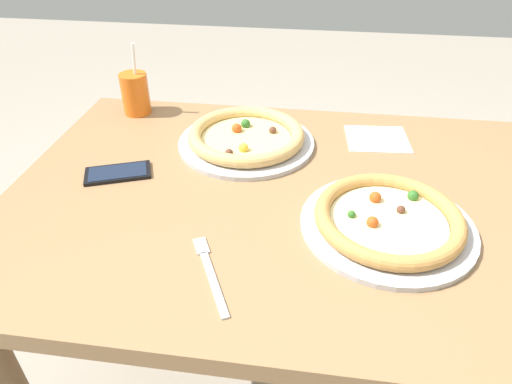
{
  "coord_description": "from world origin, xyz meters",
  "views": [
    {
      "loc": [
        0.04,
        -0.82,
        1.33
      ],
      "look_at": [
        -0.07,
        -0.05,
        0.78
      ],
      "focal_mm": 31.93,
      "sensor_mm": 36.0,
      "label": 1
    }
  ],
  "objects_px": {
    "pizza_near": "(388,220)",
    "cell_phone": "(118,173)",
    "pizza_far": "(246,137)",
    "fork": "(210,270)",
    "drink_cup_colored": "(135,93)"
  },
  "relations": [
    {
      "from": "pizza_near",
      "to": "cell_phone",
      "type": "xyz_separation_m",
      "value": [
        -0.61,
        0.11,
        -0.02
      ]
    },
    {
      "from": "pizza_near",
      "to": "pizza_far",
      "type": "height_order",
      "value": "pizza_far"
    },
    {
      "from": "fork",
      "to": "cell_phone",
      "type": "bearing_deg",
      "value": 135.27
    },
    {
      "from": "pizza_near",
      "to": "cell_phone",
      "type": "distance_m",
      "value": 0.62
    },
    {
      "from": "pizza_near",
      "to": "fork",
      "type": "bearing_deg",
      "value": -152.65
    },
    {
      "from": "drink_cup_colored",
      "to": "fork",
      "type": "distance_m",
      "value": 0.71
    },
    {
      "from": "fork",
      "to": "pizza_far",
      "type": "bearing_deg",
      "value": 90.87
    },
    {
      "from": "pizza_far",
      "to": "cell_phone",
      "type": "xyz_separation_m",
      "value": [
        -0.28,
        -0.18,
        -0.02
      ]
    },
    {
      "from": "pizza_near",
      "to": "drink_cup_colored",
      "type": "relative_size",
      "value": 1.66
    },
    {
      "from": "drink_cup_colored",
      "to": "cell_phone",
      "type": "height_order",
      "value": "drink_cup_colored"
    },
    {
      "from": "pizza_near",
      "to": "drink_cup_colored",
      "type": "height_order",
      "value": "drink_cup_colored"
    },
    {
      "from": "pizza_far",
      "to": "fork",
      "type": "bearing_deg",
      "value": -89.13
    },
    {
      "from": "drink_cup_colored",
      "to": "cell_phone",
      "type": "relative_size",
      "value": 1.25
    },
    {
      "from": "cell_phone",
      "to": "fork",
      "type": "bearing_deg",
      "value": -44.73
    },
    {
      "from": "pizza_far",
      "to": "cell_phone",
      "type": "distance_m",
      "value": 0.33
    }
  ]
}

